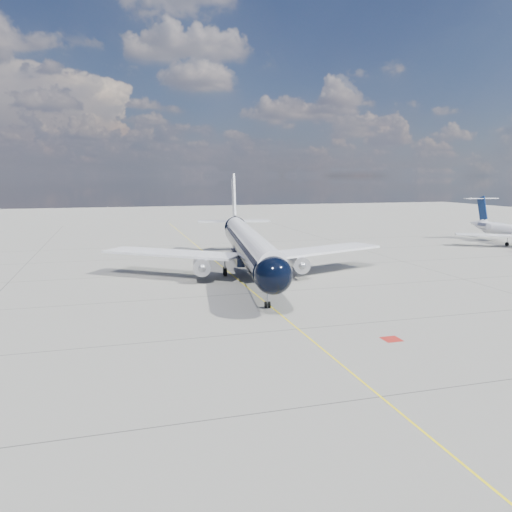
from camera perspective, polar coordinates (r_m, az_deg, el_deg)
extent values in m
plane|color=gray|center=(79.84, -4.11, -1.05)|extent=(320.00, 320.00, 0.00)
cube|color=yellow|center=(75.04, -3.32, -1.70)|extent=(0.16, 160.00, 0.01)
cube|color=maroon|center=(45.67, 15.22, -9.16)|extent=(1.60, 1.60, 0.01)
cylinder|color=black|center=(69.69, -0.81, 1.07)|extent=(9.56, 39.14, 3.90)
sphere|color=black|center=(49.65, 1.99, -2.23)|extent=(4.43, 4.43, 3.90)
cone|color=black|center=(93.43, -2.56, 3.50)|extent=(4.91, 7.67, 3.90)
cylinder|color=white|center=(69.56, -0.82, 1.87)|extent=(9.01, 41.04, 3.04)
cube|color=black|center=(49.35, 2.03, -1.63)|extent=(2.62, 1.58, 0.56)
cube|color=white|center=(70.92, -9.64, 0.33)|extent=(18.90, 15.82, 0.33)
cube|color=white|center=(73.34, 7.43, 0.67)|extent=(20.28, 11.44, 0.33)
cube|color=black|center=(69.90, -0.81, -0.10)|extent=(5.76, 10.78, 1.03)
cylinder|color=silver|center=(67.53, -6.23, -1.05)|extent=(2.96, 5.00, 2.30)
cylinder|color=silver|center=(69.12, 4.89, -0.79)|extent=(2.96, 5.00, 2.30)
sphere|color=gray|center=(65.41, -6.18, -1.38)|extent=(1.28, 1.28, 1.13)
sphere|color=gray|center=(67.05, 5.29, -1.11)|extent=(1.28, 1.28, 1.13)
cube|color=white|center=(67.60, -6.25, -0.38)|extent=(0.70, 3.28, 1.13)
cube|color=white|center=(69.19, 4.86, -0.14)|extent=(0.70, 3.28, 1.13)
cube|color=white|center=(92.55, -2.56, 6.70)|extent=(1.28, 6.49, 8.75)
cube|color=white|center=(93.36, -2.57, 4.00)|extent=(13.67, 5.20, 0.23)
cylinder|color=gray|center=(53.77, 1.33, -4.64)|extent=(0.21, 0.21, 2.15)
cylinder|color=black|center=(53.97, 1.11, -5.60)|extent=(0.29, 0.74, 0.72)
cylinder|color=black|center=(54.03, 1.54, -5.59)|extent=(0.29, 0.74, 0.72)
cylinder|color=gray|center=(71.36, -3.57, -1.13)|extent=(0.30, 0.30, 1.95)
cylinder|color=gray|center=(72.11, 1.64, -1.01)|extent=(0.30, 0.30, 1.95)
cylinder|color=black|center=(70.96, -3.53, -1.87)|extent=(0.62, 1.18, 1.13)
cylinder|color=black|center=(72.07, -3.60, -1.70)|extent=(0.62, 1.18, 1.13)
cylinder|color=black|center=(71.71, 1.71, -1.74)|extent=(0.62, 1.18, 1.13)
cylinder|color=black|center=(72.80, 1.57, -1.57)|extent=(0.62, 1.18, 1.13)
cone|color=white|center=(124.39, 23.96, 3.38)|extent=(2.93, 4.92, 2.55)
cube|color=white|center=(110.34, 24.89, 2.19)|extent=(11.55, 8.93, 0.21)
cylinder|color=silver|center=(119.03, 24.60, 3.11)|extent=(1.66, 3.13, 1.42)
cylinder|color=silver|center=(121.39, 26.13, 3.11)|extent=(1.66, 3.13, 1.42)
cube|color=white|center=(119.31, 24.79, 3.11)|extent=(1.07, 1.58, 0.17)
cube|color=white|center=(121.10, 25.95, 3.11)|extent=(1.07, 1.58, 0.17)
cube|color=#0A1D49|center=(122.98, 24.44, 4.95)|extent=(0.56, 3.97, 5.78)
cube|color=white|center=(123.32, 24.36, 6.02)|extent=(7.68, 2.51, 0.15)
cylinder|color=gray|center=(113.34, 26.78, 1.47)|extent=(0.20, 0.20, 1.60)
cylinder|color=black|center=(113.40, 26.76, 1.22)|extent=(0.37, 0.82, 0.79)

